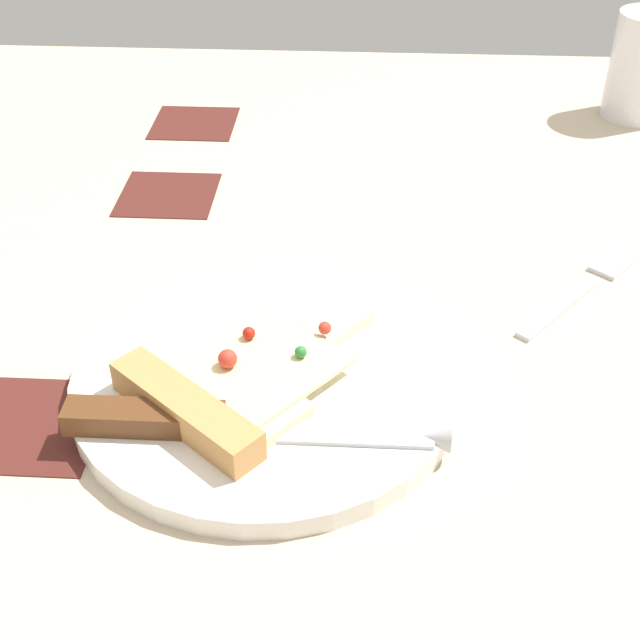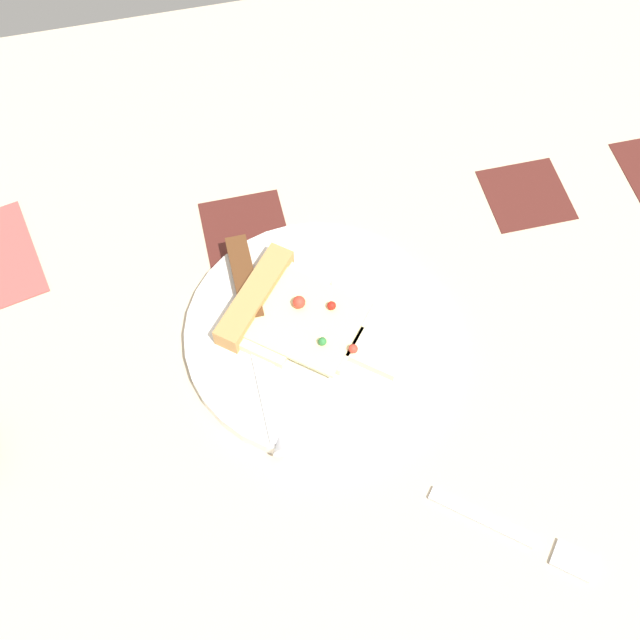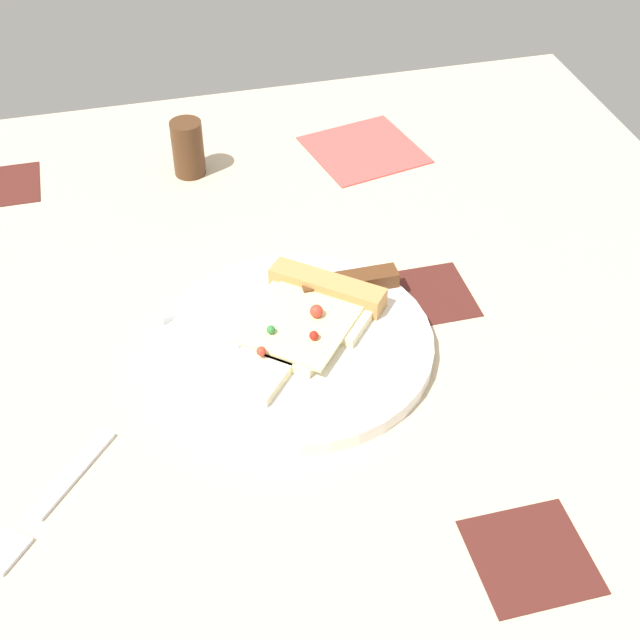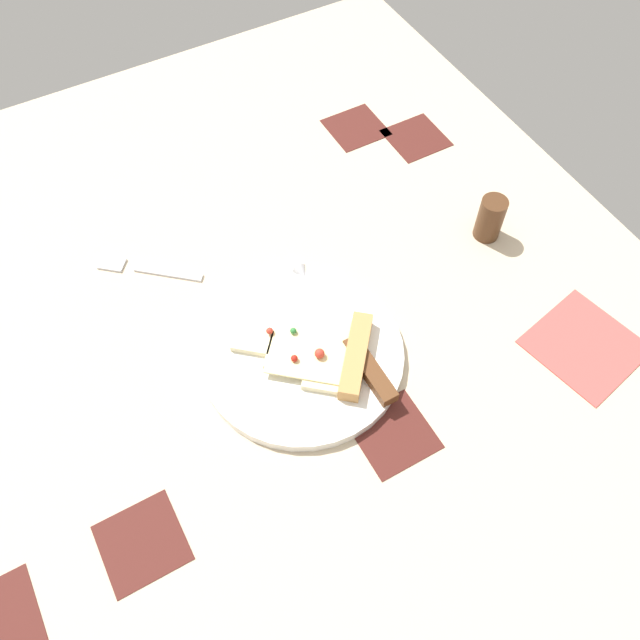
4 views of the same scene
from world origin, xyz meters
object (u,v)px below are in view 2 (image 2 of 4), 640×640
at_px(knife, 253,318).
at_px(fork, 520,534).
at_px(pizza_slice, 294,315).
at_px(plate, 317,333).

relative_size(knife, fork, 1.87).
distance_m(pizza_slice, knife, 0.04).
distance_m(plate, pizza_slice, 0.03).
bearing_deg(fork, knife, -104.02).
distance_m(pizza_slice, fork, 0.30).
relative_size(plate, knife, 1.10).
bearing_deg(fork, plate, -111.30).
xyz_separation_m(knife, fork, (-0.26, -0.19, -0.02)).
bearing_deg(plate, fork, -151.53).
height_order(knife, fork, knife).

